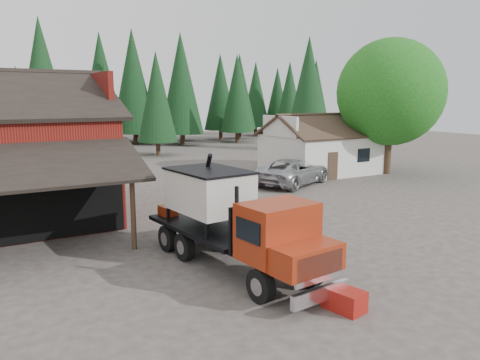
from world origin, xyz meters
TOP-DOWN VIEW (x-y plane):
  - ground at (0.00, 0.00)m, footprint 120.00×120.00m
  - farmhouse at (13.00, 13.00)m, footprint 8.60×6.42m
  - deciduous_tree at (17.01, 9.97)m, footprint 8.00×8.00m
  - conifer_backdrop at (0.00, 42.00)m, footprint 76.00×16.00m
  - near_pine_b at (6.00, 30.00)m, footprint 3.96×3.96m
  - near_pine_c at (22.00, 26.00)m, footprint 4.84×4.84m
  - near_pine_d at (-4.00, 34.00)m, footprint 5.28×5.28m
  - feed_truck at (-3.31, -1.57)m, footprint 3.09×8.55m
  - silver_car at (8.00, 10.00)m, footprint 6.97×5.23m
  - equip_box at (-2.27, -6.00)m, footprint 0.90×1.22m

SIDE VIEW (x-z plane):
  - ground at x=0.00m, z-range 0.00..0.00m
  - conifer_backdrop at x=0.00m, z-range -8.00..8.00m
  - equip_box at x=-2.27m, z-range 0.00..0.60m
  - silver_car at x=8.00m, z-range 0.00..1.76m
  - farmhouse at x=13.00m, z-range -0.66..3.99m
  - feed_truck at x=-3.31m, z-range -0.12..3.66m
  - near_pine_b at x=6.00m, z-range 0.69..11.09m
  - deciduous_tree at x=17.01m, z-range 0.81..11.01m
  - near_pine_c at x=22.00m, z-range 0.69..13.09m
  - near_pine_d at x=-4.00m, z-range 0.69..14.09m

